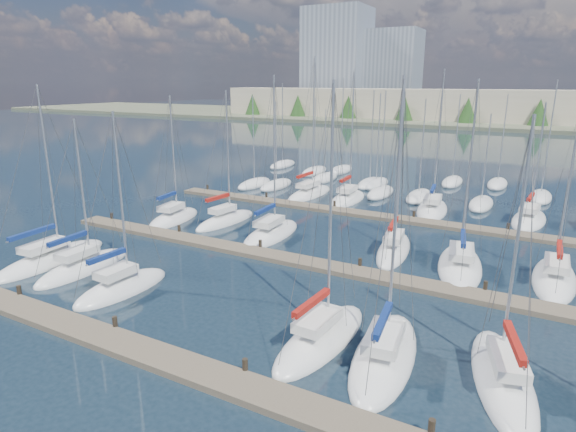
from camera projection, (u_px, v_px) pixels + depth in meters
The scene contains 22 objects.
ground at pixel (438, 168), 70.99m from camera, with size 400.00×400.00×0.00m, color #1D2C3A.
dock_near at pixel (162, 358), 22.10m from camera, with size 44.00×1.93×1.10m.
dock_mid at pixel (302, 262), 33.90m from camera, with size 44.00×1.93×1.10m.
dock_far at pixel (369, 215), 45.69m from camera, with size 44.00×1.93×1.10m.
sailboat_p at pixel (432, 210), 47.48m from camera, with size 3.87×8.75×14.26m.
sailboat_c at pixel (122, 288), 29.57m from camera, with size 2.85×6.86×11.55m.
sailboat_d at pixel (321, 338), 23.78m from camera, with size 2.98×8.20×13.25m.
sailboat_n at pixel (309, 194), 54.18m from camera, with size 2.93×8.88×15.70m.
sailboat_a at pixel (51, 259), 34.29m from camera, with size 3.39×9.32×12.99m.
sailboat_k at pixel (394, 250), 36.22m from camera, with size 3.35×8.34×12.47m.
sailboat_m at pixel (554, 279), 30.95m from camera, with size 2.69×8.39×11.73m.
sailboat_b at pixel (84, 267), 32.82m from camera, with size 2.88×7.85×10.87m.
sailboat_j at pixel (271, 234), 40.04m from camera, with size 3.31×8.27×13.64m.
sailboat_e at pixel (384, 355), 22.28m from camera, with size 3.76×8.73×13.43m.
sailboat_o at pixel (348, 199), 51.88m from camera, with size 3.14×7.72×14.26m.
sailboat_f at pixel (503, 378), 20.57m from camera, with size 4.45×8.61×11.99m.
sailboat_i at pixel (226, 220), 43.77m from camera, with size 2.79×7.63×12.44m.
sailboat_h at pixel (174, 218), 44.49m from camera, with size 3.70×7.32×11.98m.
sailboat_l at pixel (460, 266), 33.11m from camera, with size 4.36×9.22×13.34m.
sailboat_q at pixel (529, 220), 44.02m from camera, with size 3.33×7.96×11.41m.
distant_boats at pixel (374, 183), 59.26m from camera, with size 36.93×20.75×13.30m.
shoreline at pixel (460, 97), 150.79m from camera, with size 400.00×60.00×38.00m.
Camera 1 is at (14.50, -12.25, 12.45)m, focal length 30.00 mm.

